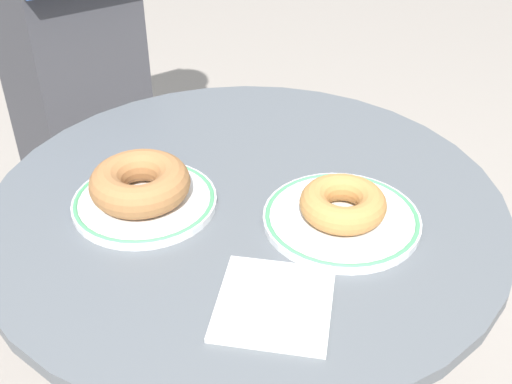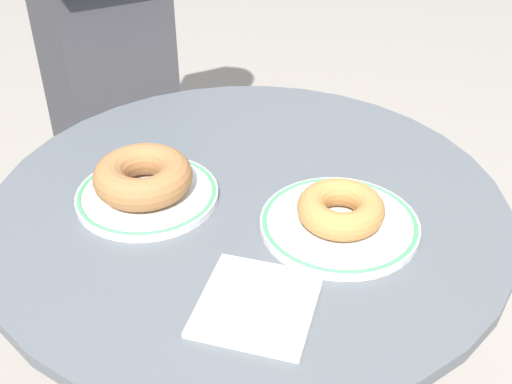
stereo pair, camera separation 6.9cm
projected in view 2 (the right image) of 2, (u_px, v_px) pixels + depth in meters
cafe_table at (249, 313)px, 0.97m from camera, size 0.68×0.68×0.76m
plate_left at (147, 194)px, 0.84m from camera, size 0.19×0.19×0.01m
plate_right at (339, 224)px, 0.79m from camera, size 0.20×0.20×0.01m
donut_cinnamon at (143, 176)px, 0.83m from camera, size 0.17×0.17×0.04m
donut_old_fashioned at (341, 209)px, 0.77m from camera, size 0.13×0.13×0.04m
paper_napkin at (257, 304)px, 0.68m from camera, size 0.12×0.13×0.01m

